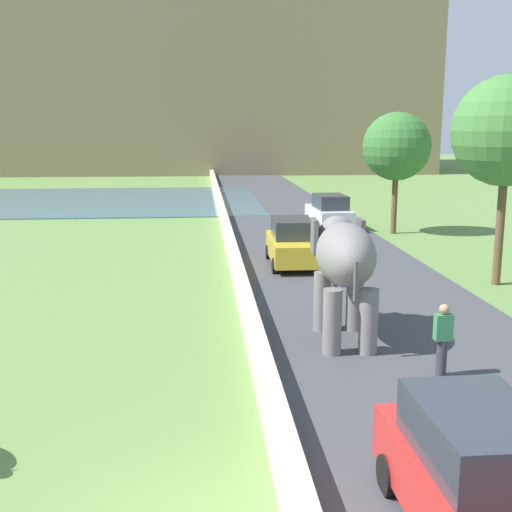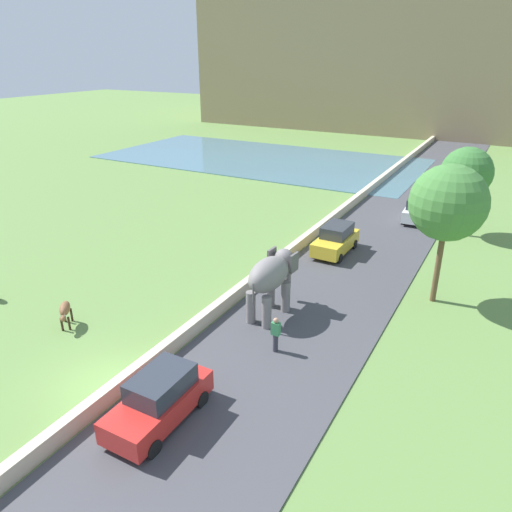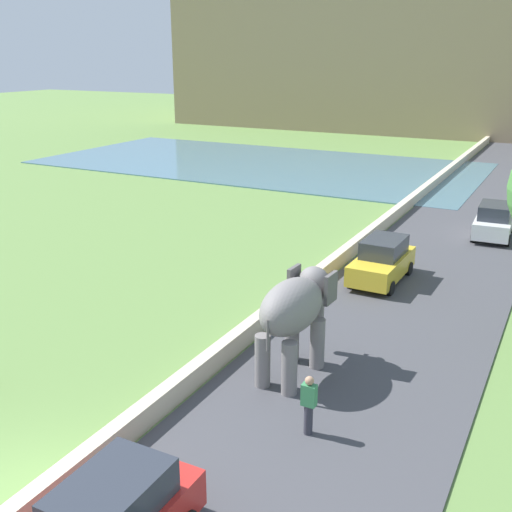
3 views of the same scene
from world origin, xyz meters
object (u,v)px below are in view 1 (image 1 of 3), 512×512
Objects in this scene: elephant at (344,261)px; car_white at (329,212)px; car_red at (481,482)px; person_beside_elephant at (443,339)px; car_yellow at (292,243)px.

car_white is (3.14, 17.33, -1.14)m from elephant.
person_beside_elephant is at bearing 73.89° from car_red.
person_beside_elephant is at bearing -82.07° from car_yellow.
elephant is 0.87× the size of car_yellow.
elephant reaches higher than car_white.
car_red is 0.99× the size of car_yellow.
car_white reaches higher than person_beside_elephant.
car_yellow is at bearing -110.01° from car_white.
car_white is (3.15, 25.38, 0.00)m from car_red.
elephant is at bearing -100.27° from car_white.
car_red is 0.98× the size of car_white.
person_beside_elephant is at bearing -59.07° from elephant.
elephant is 17.65m from car_white.
car_yellow is at bearing 97.93° from person_beside_elephant.
elephant is 8.12m from car_red.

